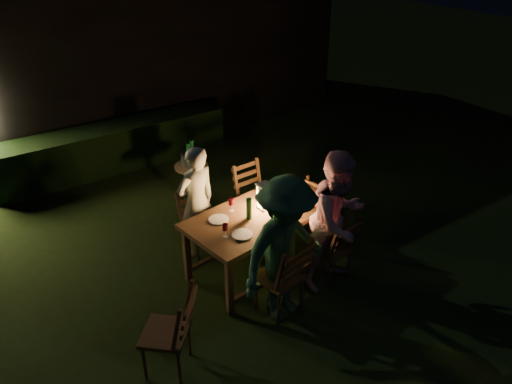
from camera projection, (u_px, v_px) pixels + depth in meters
garden_envelope at (88, 52)px, 10.49m from camera, size 40.00×40.00×3.20m
dining_table at (264, 217)px, 6.31m from camera, size 2.13×1.27×0.84m
chair_near_left at (281, 288)px, 5.76m from camera, size 0.55×0.58×1.08m
chair_near_right at (331, 259)px, 6.30m from camera, size 0.49×0.52×0.99m
chair_far_left at (201, 235)px, 6.77m from camera, size 0.47×0.50×0.98m
chair_far_right at (255, 209)px, 7.35m from camera, size 0.49×0.52×1.03m
chair_end at (325, 214)px, 7.26m from camera, size 0.54×0.52×0.96m
chair_spare at (169, 345)px, 5.03m from camera, size 0.68×0.67×1.03m
person_house_side at (196, 202)px, 6.56m from camera, size 0.62×0.45×1.58m
person_opp_right at (338, 220)px, 5.98m from camera, size 0.95×0.79×1.79m
person_opp_left at (285, 250)px, 5.45m from camera, size 1.23×0.81×1.79m
lantern at (264, 198)px, 6.26m from camera, size 0.16×0.16×0.35m
plate_far_left at (219, 219)px, 6.09m from camera, size 0.25×0.25×0.01m
plate_near_left at (242, 234)px, 5.81m from camera, size 0.25×0.25×0.01m
plate_far_right at (277, 193)px, 6.68m from camera, size 0.25×0.25×0.01m
plate_near_right at (301, 205)px, 6.39m from camera, size 0.25×0.25×0.01m
wineglass_a at (231, 205)px, 6.24m from camera, size 0.06×0.06×0.18m
wineglass_b at (225, 231)px, 5.73m from camera, size 0.06×0.06×0.18m
wineglass_c at (297, 205)px, 6.23m from camera, size 0.06×0.06×0.18m
wineglass_d at (288, 184)px, 6.71m from camera, size 0.06×0.06×0.18m
wineglass_e at (275, 217)px, 5.98m from camera, size 0.06×0.06×0.18m
bottle_table at (249, 209)px, 6.06m from camera, size 0.07×0.07×0.28m
napkin_left at (273, 225)px, 5.98m from camera, size 0.18×0.14×0.01m
napkin_right at (311, 205)px, 6.40m from camera, size 0.18×0.14×0.01m
phone at (242, 240)px, 5.71m from camera, size 0.14×0.07×0.01m
side_table at (192, 170)px, 7.78m from camera, size 0.52×0.52×0.70m
ice_bucket at (191, 159)px, 7.68m from camera, size 0.30×0.30×0.22m
bottle_bucket_a at (189, 158)px, 7.61m from camera, size 0.07×0.07×0.32m
bottle_bucket_b at (192, 154)px, 7.71m from camera, size 0.07×0.07×0.32m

